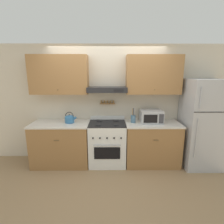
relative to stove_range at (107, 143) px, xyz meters
name	(u,v)px	position (x,y,z in m)	size (l,w,h in m)	color
ground_plane	(107,171)	(0.00, -0.35, -0.46)	(16.00, 16.00, 0.00)	#937551
wall_back	(107,93)	(-0.01, 0.29, 1.05)	(5.20, 0.46, 2.55)	beige
counter_left	(62,143)	(-0.99, 0.00, 0.00)	(1.21, 0.68, 0.92)	olive
counter_right	(152,143)	(0.96, 0.00, 0.00)	(1.15, 0.68, 0.92)	olive
stove_range	(107,143)	(0.00, 0.00, 0.00)	(0.77, 0.67, 1.00)	white
refrigerator	(202,124)	(1.98, -0.06, 0.46)	(0.77, 0.78, 1.84)	#ADAFB5
tea_kettle	(70,119)	(-0.79, 0.02, 0.55)	(0.25, 0.19, 0.23)	teal
microwave	(151,116)	(0.93, 0.04, 0.59)	(0.46, 0.41, 0.26)	#ADAFB5
utensil_crock	(133,119)	(0.55, 0.02, 0.55)	(0.10, 0.10, 0.31)	slate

